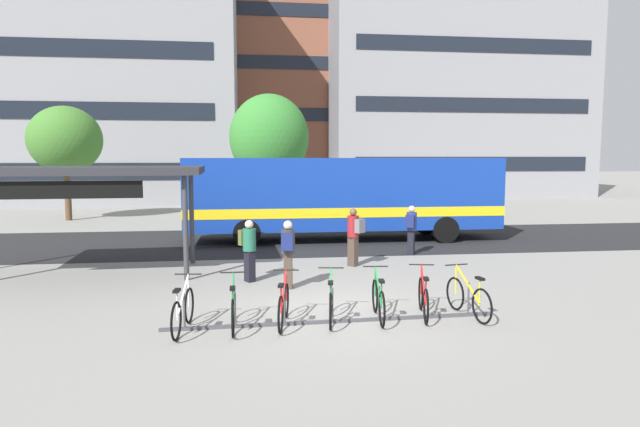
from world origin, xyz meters
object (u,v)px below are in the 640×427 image
Objects in this scene: parked_bicycle_green_4 at (378,301)px; transit_shelter at (80,174)px; parked_bicycle_green_1 at (233,309)px; commuter_navy_pack_0 at (288,250)px; commuter_olive_pack_2 at (249,246)px; parked_bicycle_white_0 at (183,311)px; parked_bicycle_green_3 at (331,303)px; commuter_navy_pack_3 at (411,227)px; parked_bicycle_yellow_6 at (468,298)px; city_bus at (345,195)px; street_tree_0 at (65,140)px; parked_bicycle_red_5 at (423,298)px; street_tree_1 at (269,138)px; commuter_grey_pack_1 at (354,233)px; parked_bicycle_red_2 at (284,306)px.

transit_shelter reaches higher than parked_bicycle_green_4.
commuter_navy_pack_0 is (1.24, 2.98, 0.59)m from parked_bicycle_green_1.
transit_shelter is 5.08m from commuter_olive_pack_2.
parked_bicycle_green_1 is 3.96m from commuter_olive_pack_2.
parked_bicycle_green_3 is (2.82, 0.25, 0.00)m from parked_bicycle_white_0.
commuter_navy_pack_3 reaches higher than parked_bicycle_green_1.
parked_bicycle_green_1 is at bearing 83.57° from parked_bicycle_yellow_6.
city_bus reaches higher than commuter_navy_pack_3.
commuter_navy_pack_0 is 1.03× the size of commuter_navy_pack_3.
parked_bicycle_green_3 is 21.92m from street_tree_0.
street_tree_0 is (-12.92, 8.31, 2.31)m from city_bus.
parked_bicycle_red_5 is 0.91m from parked_bicycle_yellow_6.
street_tree_1 is (-2.42, 19.50, 3.90)m from parked_bicycle_red_5.
parked_bicycle_green_1 is 1.00× the size of commuter_grey_pack_1.
parked_bicycle_green_3 and parked_bicycle_red_5 have the same top height.
commuter_navy_pack_0 is at bearing -23.08° from parked_bicycle_green_1.
city_bus reaches higher than parked_bicycle_red_2.
parked_bicycle_red_5 is 0.29× the size of street_tree_0.
commuter_navy_pack_3 reaches higher than parked_bicycle_white_0.
street_tree_0 reaches higher than commuter_grey_pack_1.
street_tree_1 is at bearing 8.36° from parked_bicycle_red_2.
parked_bicycle_yellow_6 is at bearing -53.90° from street_tree_0.
street_tree_0 is (-10.83, 18.70, 3.70)m from parked_bicycle_green_3.
parked_bicycle_green_4 is (-1.12, -10.36, -1.39)m from city_bus.
street_tree_0 is at bearing -175.08° from street_tree_1.
transit_shelter is at bearing 70.20° from parked_bicycle_red_5.
parked_bicycle_green_1 is at bearing 106.39° from parked_bicycle_red_5.
parked_bicycle_red_5 is at bearing 75.12° from parked_bicycle_yellow_6.
commuter_grey_pack_1 is at bearing -0.63° from transit_shelter.
parked_bicycle_red_5 is 1.04× the size of commuter_navy_pack_3.
parked_bicycle_green_1 is 9.09m from commuter_navy_pack_3.
parked_bicycle_yellow_6 is at bearing -88.37° from parked_bicycle_green_1.
parked_bicycle_red_2 is 1.00× the size of parked_bicycle_yellow_6.
parked_bicycle_green_1 and parked_bicycle_green_3 have the same top height.
commuter_navy_pack_3 is (4.37, 4.15, -0.04)m from commuter_navy_pack_0.
street_tree_0 reaches higher than transit_shelter.
parked_bicycle_red_2 is 0.26× the size of street_tree_1.
commuter_olive_pack_2 is at bearing 77.84° from commuter_grey_pack_1.
parked_bicycle_white_0 is 1.00× the size of parked_bicycle_green_1.
transit_shelter is 14.44m from street_tree_0.
commuter_navy_pack_0 reaches higher than parked_bicycle_white_0.
commuter_navy_pack_0 is at bearing -57.40° from street_tree_0.
parked_bicycle_white_0 is 1.06× the size of commuter_olive_pack_2.
city_bus is at bearing -4.56° from parked_bicycle_yellow_6.
parked_bicycle_red_5 is (4.73, 0.33, 0.00)m from parked_bicycle_white_0.
commuter_grey_pack_1 is at bearing -47.42° from street_tree_0.
parked_bicycle_red_5 is at bearing -76.77° from parked_bicycle_red_2.
commuter_navy_pack_0 is (2.17, 3.03, 0.59)m from parked_bicycle_white_0.
street_tree_0 reaches higher than commuter_navy_pack_0.
commuter_navy_pack_0 is at bearing 100.43° from commuter_grey_pack_1.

